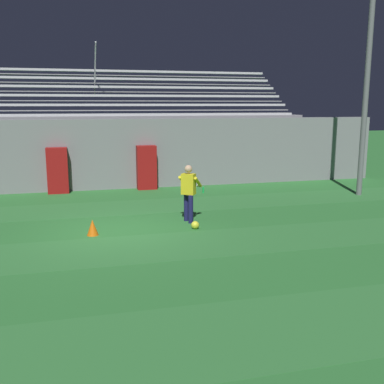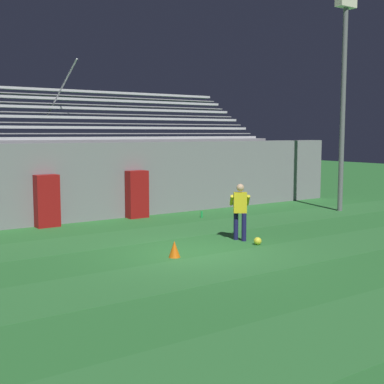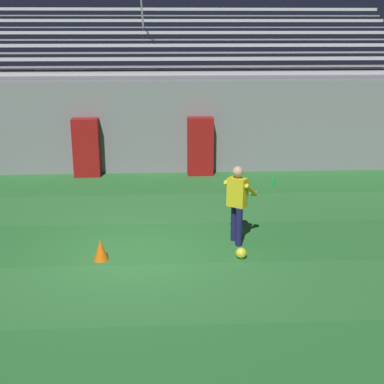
{
  "view_description": "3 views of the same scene",
  "coord_description": "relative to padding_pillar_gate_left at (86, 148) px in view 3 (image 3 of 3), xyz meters",
  "views": [
    {
      "loc": [
        -0.89,
        -11.82,
        3.36
      ],
      "look_at": [
        2.03,
        -0.26,
        1.04
      ],
      "focal_mm": 42.0,
      "sensor_mm": 36.0,
      "label": 1
    },
    {
      "loc": [
        -7.89,
        -11.36,
        3.13
      ],
      "look_at": [
        1.17,
        1.6,
        1.39
      ],
      "focal_mm": 50.0,
      "sensor_mm": 36.0,
      "label": 2
    },
    {
      "loc": [
        0.66,
        -9.89,
        4.4
      ],
      "look_at": [
        1.16,
        -0.06,
        1.32
      ],
      "focal_mm": 50.0,
      "sensor_mm": 36.0,
      "label": 3
    }
  ],
  "objects": [
    {
      "name": "padding_pillar_gate_left",
      "position": [
        0.0,
        0.0,
        0.0
      ],
      "size": [
        0.78,
        0.44,
        1.76
      ],
      "primitive_type": "cube",
      "color": "maroon",
      "rests_on": "ground"
    },
    {
      "name": "turf_stripe_mid",
      "position": [
        1.72,
        -7.54,
        -0.88
      ],
      "size": [
        28.0,
        2.2,
        0.01
      ],
      "primitive_type": "cube",
      "color": "#337A38",
      "rests_on": "ground"
    },
    {
      "name": "water_bottle",
      "position": [
        5.42,
        -1.35,
        -0.76
      ],
      "size": [
        0.07,
        0.07,
        0.24
      ],
      "primitive_type": "cylinder",
      "color": "green",
      "rests_on": "ground"
    },
    {
      "name": "traffic_cone",
      "position": [
        1.08,
        -6.16,
        -0.67
      ],
      "size": [
        0.3,
        0.3,
        0.42
      ],
      "primitive_type": "cone",
      "color": "orange",
      "rests_on": "ground"
    },
    {
      "name": "ground_plane",
      "position": [
        1.72,
        -5.95,
        -0.88
      ],
      "size": [
        80.0,
        80.0,
        0.0
      ],
      "primitive_type": "plane",
      "color": "#2D7533"
    },
    {
      "name": "bleacher_stand",
      "position": [
        1.72,
        3.24,
        0.63
      ],
      "size": [
        18.0,
        4.75,
        5.83
      ],
      "color": "gray",
      "rests_on": "ground"
    },
    {
      "name": "back_wall",
      "position": [
        1.72,
        0.55,
        0.52
      ],
      "size": [
        24.0,
        0.6,
        2.8
      ],
      "primitive_type": "cube",
      "color": "gray",
      "rests_on": "ground"
    },
    {
      "name": "turf_stripe_far",
      "position": [
        1.72,
        -3.14,
        -0.88
      ],
      "size": [
        28.0,
        2.2,
        0.01
      ],
      "primitive_type": "cube",
      "color": "#337A38",
      "rests_on": "ground"
    },
    {
      "name": "padding_pillar_gate_right",
      "position": [
        3.43,
        0.0,
        0.0
      ],
      "size": [
        0.78,
        0.44,
        1.76
      ],
      "primitive_type": "cube",
      "color": "maroon",
      "rests_on": "ground"
    },
    {
      "name": "soccer_ball",
      "position": [
        3.83,
        -6.23,
        -0.77
      ],
      "size": [
        0.22,
        0.22,
        0.22
      ],
      "primitive_type": "sphere",
      "color": "yellow",
      "rests_on": "ground"
    },
    {
      "name": "goalkeeper",
      "position": [
        3.85,
        -5.43,
        0.08
      ],
      "size": [
        0.74,
        0.72,
        1.67
      ],
      "color": "#19194C",
      "rests_on": "ground"
    }
  ]
}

